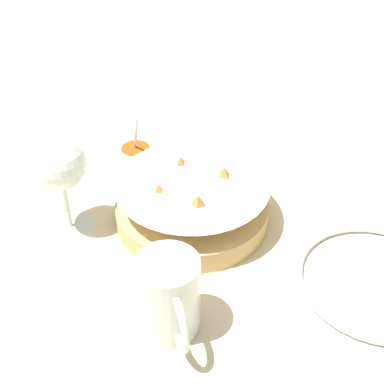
{
  "coord_description": "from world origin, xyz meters",
  "views": [
    {
      "loc": [
        0.67,
        -0.23,
        0.57
      ],
      "look_at": [
        0.04,
        -0.04,
        0.06
      ],
      "focal_mm": 50.0,
      "sensor_mm": 36.0,
      "label": 1
    }
  ],
  "objects": [
    {
      "name": "wine_glass",
      "position": [
        -0.0,
        -0.23,
        0.12
      ],
      "size": [
        0.08,
        0.08,
        0.16
      ],
      "color": "silver",
      "rests_on": "ground_plane"
    },
    {
      "name": "side_plate",
      "position": [
        0.25,
        0.17,
        0.01
      ],
      "size": [
        0.23,
        0.23,
        0.01
      ],
      "color": "silver",
      "rests_on": "ground_plane"
    },
    {
      "name": "napkin",
      "position": [
        -0.06,
        0.17,
        0.0
      ],
      "size": [
        0.12,
        0.08,
        0.01
      ],
      "color": "white",
      "rests_on": "ground_plane"
    },
    {
      "name": "beer_mug",
      "position": [
        0.24,
        -0.13,
        0.05
      ],
      "size": [
        0.12,
        0.08,
        0.11
      ],
      "color": "silver",
      "rests_on": "ground_plane"
    },
    {
      "name": "ground_plane",
      "position": [
        0.0,
        0.0,
        0.0
      ],
      "size": [
        4.0,
        4.0,
        0.0
      ],
      "primitive_type": "plane",
      "color": "beige"
    },
    {
      "name": "sauce_cup",
      "position": [
        -0.14,
        -0.09,
        0.02
      ],
      "size": [
        0.07,
        0.06,
        0.12
      ],
      "color": "#B7B7BC",
      "rests_on": "ground_plane"
    },
    {
      "name": "food_basket",
      "position": [
        0.04,
        -0.04,
        0.03
      ],
      "size": [
        0.25,
        0.25,
        0.09
      ],
      "color": "tan",
      "rests_on": "ground_plane"
    }
  ]
}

